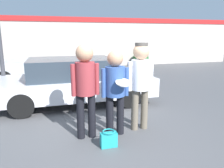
# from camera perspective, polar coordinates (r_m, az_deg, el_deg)

# --- Properties ---
(ground_plane) EXTENTS (56.00, 56.00, 0.00)m
(ground_plane) POSITION_cam_1_polar(r_m,az_deg,el_deg) (4.60, -3.45, -12.87)
(ground_plane) COLOR #4C4C4F
(storefront_building) EXTENTS (24.00, 0.22, 3.06)m
(storefront_building) POSITION_cam_1_polar(r_m,az_deg,el_deg) (13.85, -12.66, 10.60)
(storefront_building) COLOR #B2A89E
(storefront_building) RESTS_ON ground
(person_left) EXTENTS (0.54, 0.37, 1.83)m
(person_left) POSITION_cam_1_polar(r_m,az_deg,el_deg) (4.13, -6.99, 0.37)
(person_left) COLOR black
(person_left) RESTS_ON ground
(person_middle_with_frisbee) EXTENTS (0.55, 0.61, 1.70)m
(person_middle_with_frisbee) POSITION_cam_1_polar(r_m,az_deg,el_deg) (4.25, 0.84, -0.36)
(person_middle_with_frisbee) COLOR black
(person_middle_with_frisbee) RESTS_ON ground
(person_right) EXTENTS (0.56, 0.39, 1.83)m
(person_right) POSITION_cam_1_polar(r_m,az_deg,el_deg) (4.53, 7.46, 1.70)
(person_right) COLOR #665B4C
(person_right) RESTS_ON ground
(parked_car_near) EXTENTS (4.51, 1.90, 1.33)m
(parked_car_near) POSITION_cam_1_polar(r_m,az_deg,el_deg) (6.47, -9.97, 0.82)
(parked_car_near) COLOR silver
(parked_car_near) RESTS_ON ground
(shrub) EXTENTS (1.01, 1.01, 1.01)m
(shrub) POSITION_cam_1_polar(r_m,az_deg,el_deg) (14.41, 7.55, 6.64)
(shrub) COLOR #285B2D
(shrub) RESTS_ON ground
(handbag) EXTENTS (0.30, 0.23, 0.31)m
(handbag) POSITION_cam_1_polar(r_m,az_deg,el_deg) (4.06, -0.86, -14.21)
(handbag) COLOR teal
(handbag) RESTS_ON ground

